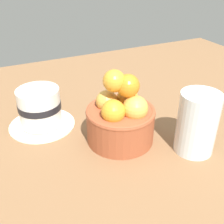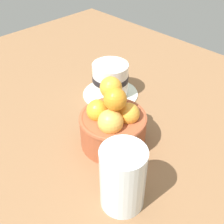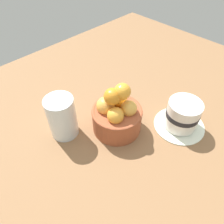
# 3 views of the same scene
# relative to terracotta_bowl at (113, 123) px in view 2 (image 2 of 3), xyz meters

# --- Properties ---
(ground_plane) EXTENTS (1.32, 1.05, 0.04)m
(ground_plane) POSITION_rel_terracotta_bowl_xyz_m (-0.00, 0.00, -0.07)
(ground_plane) COLOR brown
(terracotta_bowl) EXTENTS (0.13, 0.13, 0.15)m
(terracotta_bowl) POSITION_rel_terracotta_bowl_xyz_m (0.00, 0.00, 0.00)
(terracotta_bowl) COLOR #9E4C2D
(terracotta_bowl) RESTS_ON ground_plane
(coffee_cup) EXTENTS (0.14, 0.14, 0.09)m
(coffee_cup) POSITION_rel_terracotta_bowl_xyz_m (-0.13, 0.12, -0.01)
(coffee_cup) COLOR white
(coffee_cup) RESTS_ON ground_plane
(water_glass) EXTENTS (0.07, 0.07, 0.12)m
(water_glass) POSITION_rel_terracotta_bowl_xyz_m (0.11, -0.09, 0.01)
(water_glass) COLOR silver
(water_glass) RESTS_ON ground_plane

